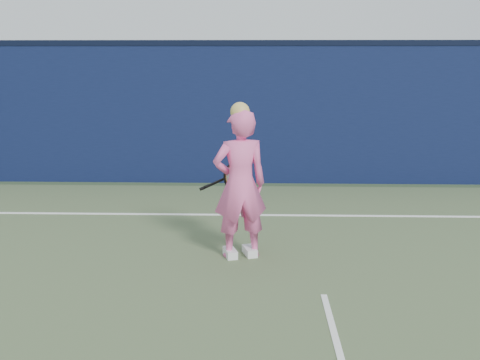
{
  "coord_description": "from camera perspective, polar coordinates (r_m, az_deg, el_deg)",
  "views": [
    {
      "loc": [
        -0.66,
        -4.63,
        2.36
      ],
      "look_at": [
        -0.87,
        2.17,
        0.93
      ],
      "focal_mm": 45.0,
      "sensor_mm": 36.0,
      "label": 1
    }
  ],
  "objects": [
    {
      "name": "ground",
      "position": [
        5.24,
        9.13,
        -15.03
      ],
      "size": [
        80.0,
        80.0,
        0.0
      ],
      "primitive_type": "plane",
      "color": "#314228",
      "rests_on": "ground"
    },
    {
      "name": "backstop_wall",
      "position": [
        11.21,
        5.16,
        6.15
      ],
      "size": [
        24.0,
        0.4,
        2.5
      ],
      "primitive_type": "cube",
      "color": "#0C1538",
      "rests_on": "ground"
    },
    {
      "name": "wall_cap",
      "position": [
        11.15,
        5.29,
        12.81
      ],
      "size": [
        24.0,
        0.42,
        0.1
      ],
      "primitive_type": "cube",
      "color": "black",
      "rests_on": "backstop_wall"
    },
    {
      "name": "player",
      "position": [
        6.96,
        -0.0,
        -0.38
      ],
      "size": [
        0.73,
        0.58,
        1.83
      ],
      "rotation": [
        0.0,
        0.0,
        3.43
      ],
      "color": "pink",
      "rests_on": "ground"
    },
    {
      "name": "racket",
      "position": [
        7.42,
        -0.89,
        0.29
      ],
      "size": [
        0.53,
        0.38,
        0.33
      ],
      "rotation": [
        0.0,
        0.0,
        0.49
      ],
      "color": "black",
      "rests_on": "ground"
    }
  ]
}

